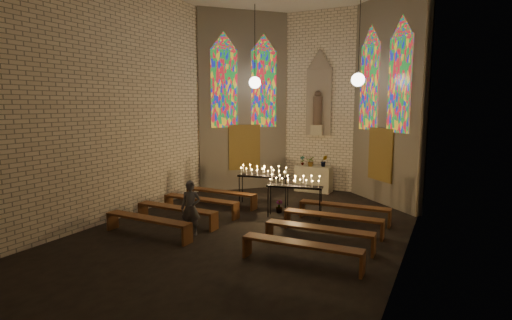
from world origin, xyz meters
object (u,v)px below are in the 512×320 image
Objects in this scene: votive_stand_left at (263,173)px; aisle_flower_pot at (279,206)px; votive_stand_right at (295,183)px; altar at (314,179)px; visitor at (191,208)px.

aisle_flower_pot is at bearing -45.84° from votive_stand_left.
votive_stand_right is at bearing -41.98° from votive_stand_left.
votive_stand_left is 1.04× the size of votive_stand_right.
votive_stand_left is (-0.83, -2.83, 0.59)m from altar.
votive_stand_left is 3.71m from visitor.
altar is 3.89m from votive_stand_right.
altar reaches higher than aisle_flower_pot.
visitor is (-1.20, -3.04, 0.52)m from aisle_flower_pot.
votive_stand_left is at bearing 137.37° from votive_stand_right.
aisle_flower_pot is 0.28× the size of visitor.
votive_stand_left is 1.77m from votive_stand_right.
votive_stand_left reaches higher than votive_stand_right.
altar is at bearing 64.42° from votive_stand_left.
visitor reaches higher than altar.
altar is 3.01m from votive_stand_left.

